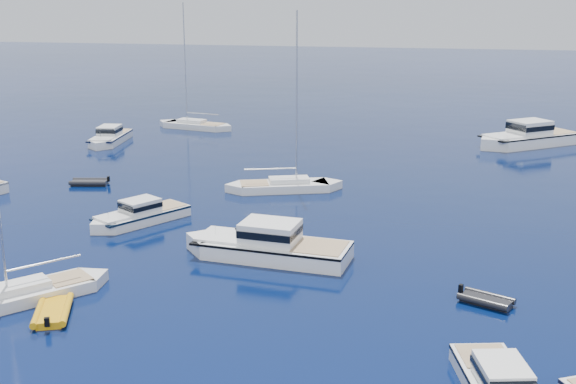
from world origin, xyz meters
TOP-DOWN VIEW (x-y plane):
  - ground at (0.00, 0.00)m, footprint 400.00×400.00m
  - motor_cruiser_left at (-14.34, 18.61)m, footprint 6.47×8.37m
  - motor_cruiser_centre at (-3.70, 13.68)m, footprint 11.65×4.52m
  - motor_cruiser_distant at (15.23, 53.33)m, footprint 12.84×11.34m
  - motor_cruiser_horizon at (-29.30, 44.89)m, footprint 3.93×9.40m
  - sailboat_fore at (-14.62, 4.62)m, footprint 8.16×9.08m
  - sailboat_centre at (-6.19, 29.52)m, footprint 10.58×6.02m
  - sailboat_far_l at (-23.21, 55.45)m, footprint 10.82×4.77m
  - tender_yellow at (-12.24, 3.13)m, footprint 3.36×4.30m
  - tender_grey_near at (9.29, 9.34)m, footprint 3.31×2.70m
  - tender_grey_far at (-22.88, 27.73)m, footprint 3.61×2.48m

SIDE VIEW (x-z plane):
  - ground at x=0.00m, z-range 0.00..0.00m
  - motor_cruiser_left at x=-14.34m, z-range -1.08..1.08m
  - motor_cruiser_centre at x=-3.70m, z-range -1.49..1.49m
  - motor_cruiser_distant at x=15.23m, z-range -1.73..1.73m
  - motor_cruiser_horizon at x=-29.30m, z-range -1.20..1.20m
  - sailboat_fore at x=-14.62m, z-range -7.14..7.14m
  - sailboat_centre at x=-6.19m, z-range -7.56..7.56m
  - sailboat_far_l at x=-23.21m, z-range -7.71..7.71m
  - tender_yellow at x=-12.24m, z-range -0.47..0.47m
  - tender_grey_near at x=9.29m, z-range -0.47..0.47m
  - tender_grey_far at x=-22.88m, z-range -0.47..0.47m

